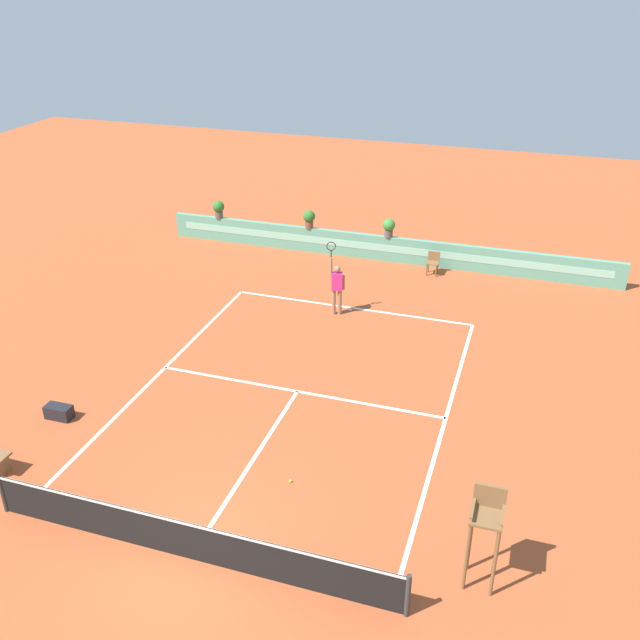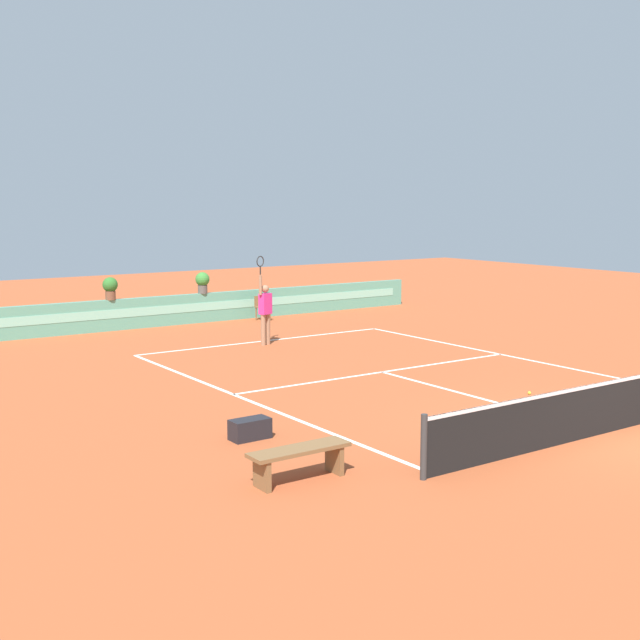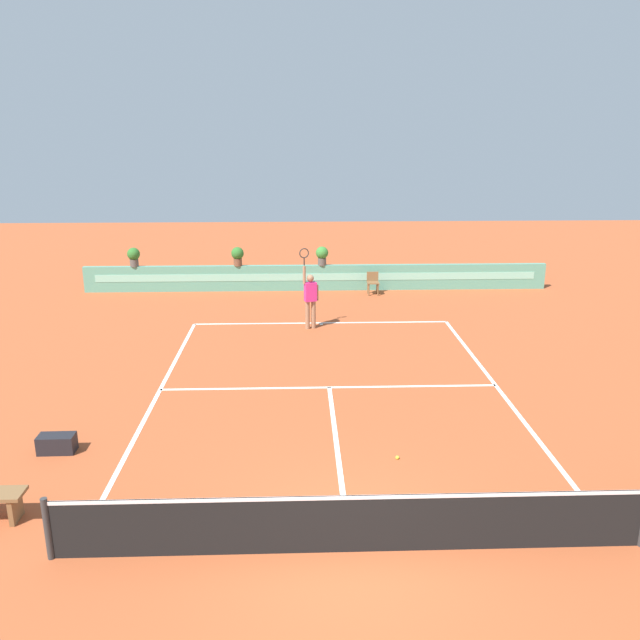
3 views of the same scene
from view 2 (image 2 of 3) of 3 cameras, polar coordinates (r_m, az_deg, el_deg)
name	(u,v)px [view 2 (image 2 of 3)]	position (r m, az deg, el deg)	size (l,w,h in m)	color
ground_plane	(393,375)	(19.67, 5.09, -3.83)	(60.00, 60.00, 0.00)	#A84C28
court_lines	(374,370)	(20.21, 3.79, -3.47)	(8.32, 11.94, 0.01)	white
net	(609,405)	(15.55, 19.48, -5.58)	(8.92, 0.10, 1.00)	#333333
back_wall_barrier	(198,308)	(28.24, -8.51, 0.82)	(18.00, 0.21, 1.00)	#599E84
ball_kid_chair	(262,307)	(28.60, -4.06, 0.94)	(0.44, 0.44, 0.85)	brown
bench_courtside	(299,456)	(12.24, -1.45, -9.46)	(1.60, 0.44, 0.51)	brown
gear_bag	(250,429)	(14.42, -4.90, -7.57)	(0.70, 0.36, 0.36)	black
tennis_player	(265,309)	(23.56, -3.84, 0.78)	(0.60, 0.32, 2.58)	#9E7051
tennis_ball_near_baseline	(529,393)	(18.20, 14.37, -4.94)	(0.07, 0.07, 0.07)	#CCE033
potted_plant_left	(110,287)	(26.94, -14.40, 2.25)	(0.48, 0.48, 0.72)	brown
potted_plant_centre	(202,281)	(28.23, -8.18, 2.69)	(0.48, 0.48, 0.72)	#514C47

